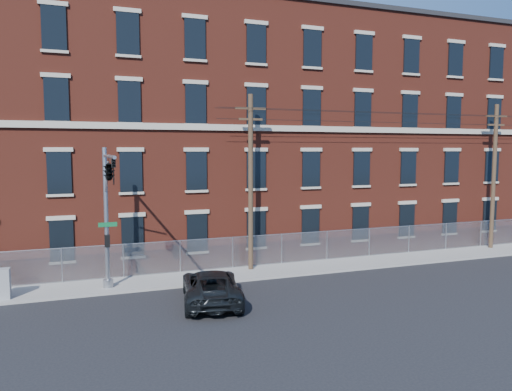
% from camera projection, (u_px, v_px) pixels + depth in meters
% --- Properties ---
extents(ground, '(140.00, 140.00, 0.00)m').
position_uv_depth(ground, '(251.00, 303.00, 22.50)').
color(ground, black).
rests_on(ground, ground).
extents(sidewalk, '(65.00, 3.00, 0.12)m').
position_uv_depth(sidewalk, '(401.00, 259.00, 31.30)').
color(sidewalk, '#989590').
rests_on(sidewalk, ground).
extents(mill_building, '(55.30, 14.32, 16.30)m').
position_uv_depth(mill_building, '(334.00, 135.00, 38.89)').
color(mill_building, maroon).
rests_on(mill_building, ground).
extents(chain_link_fence, '(59.06, 0.06, 1.85)m').
position_uv_depth(chain_link_fence, '(389.00, 240.00, 32.42)').
color(chain_link_fence, '#A5A8AD').
rests_on(chain_link_fence, ground).
extents(traffic_signal_mast, '(0.90, 6.75, 7.00)m').
position_uv_depth(traffic_signal_mast, '(108.00, 186.00, 21.97)').
color(traffic_signal_mast, '#9EA0A5').
rests_on(traffic_signal_mast, ground).
extents(utility_pole_near, '(1.80, 0.28, 10.00)m').
position_uv_depth(utility_pole_near, '(251.00, 179.00, 27.92)').
color(utility_pole_near, '#473623').
rests_on(utility_pole_near, ground).
extents(utility_pole_mid, '(1.80, 0.28, 10.00)m').
position_uv_depth(utility_pole_mid, '(494.00, 174.00, 34.12)').
color(utility_pole_mid, '#473623').
rests_on(utility_pole_mid, ground).
extents(overhead_wires, '(40.00, 0.62, 0.62)m').
position_uv_depth(overhead_wires, '(496.00, 119.00, 33.77)').
color(overhead_wires, black).
rests_on(overhead_wires, ground).
extents(pickup_truck, '(3.47, 5.79, 1.51)m').
position_uv_depth(pickup_truck, '(211.00, 286.00, 22.48)').
color(pickup_truck, black).
rests_on(pickup_truck, ground).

